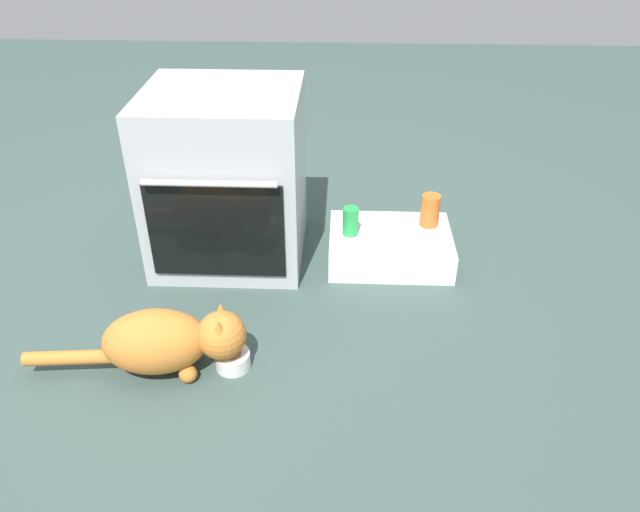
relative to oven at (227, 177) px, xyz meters
name	(u,v)px	position (x,y,z in m)	size (l,w,h in m)	color
ground	(212,307)	(-0.02, -0.41, -0.35)	(8.00, 8.00, 0.00)	#384C47
oven	(227,177)	(0.00, 0.00, 0.00)	(0.61, 0.61, 0.71)	#B7BABF
pantry_cabinet	(390,246)	(0.68, -0.04, -0.29)	(0.51, 0.38, 0.13)	white
food_bowl	(233,359)	(0.12, -0.73, -0.32)	(0.12, 0.12, 0.08)	white
cat	(168,341)	(-0.09, -0.75, -0.23)	(0.73, 0.25, 0.24)	#C6752D
sauce_jar	(430,211)	(0.85, 0.04, -0.16)	(0.08, 0.08, 0.14)	#D16023
soda_can	(351,221)	(0.51, -0.05, -0.17)	(0.07, 0.07, 0.12)	green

